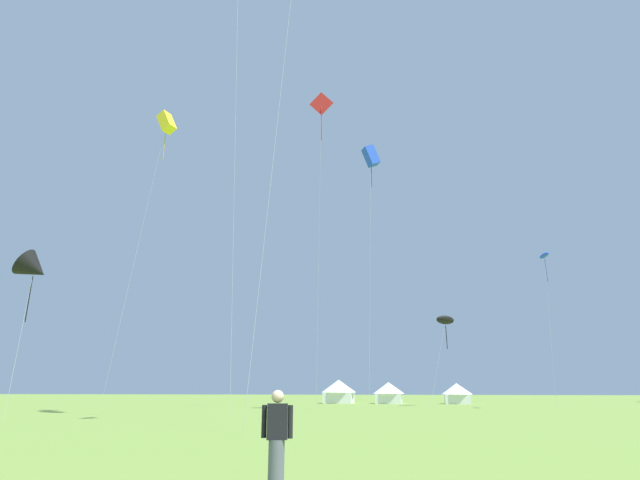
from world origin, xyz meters
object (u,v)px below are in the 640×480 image
kite_black_parafoil (445,320)px  kite_yellow_box (166,123)px  festival_tent_right (457,392)px  festival_tent_left (389,392)px  festival_tent_center (339,390)px  kite_black_delta (34,268)px  kite_blue_parafoil (544,256)px  kite_blue_box (371,157)px  kite_red_diamond (321,108)px  person_spectator (277,443)px

kite_black_parafoil → kite_yellow_box: 37.70m
festival_tent_right → festival_tent_left: bearing=180.0°
festival_tent_center → kite_yellow_box: bearing=-104.5°
kite_black_delta → kite_black_parafoil: kite_black_parafoil is taller
kite_yellow_box → kite_blue_parafoil: size_ratio=1.67×
kite_blue_box → festival_tent_left: bearing=92.0°
kite_black_delta → kite_red_diamond: size_ratio=0.28×
kite_black_delta → kite_red_diamond: bearing=64.2°
kite_blue_parafoil → kite_red_diamond: bearing=-176.2°
festival_tent_left → person_spectator: bearing=-87.8°
festival_tent_center → festival_tent_left: festival_tent_center is taller
kite_blue_parafoil → festival_tent_left: (-17.43, 18.49, -13.16)m
kite_black_delta → festival_tent_center: 47.36m
kite_yellow_box → kite_blue_box: bearing=31.1°
kite_black_delta → festival_tent_right: (26.48, 45.60, -7.25)m
festival_tent_left → festival_tent_right: festival_tent_left is taller
kite_black_parafoil → festival_tent_center: bearing=146.1°
kite_black_delta → festival_tent_right: 53.22m
person_spectator → kite_black_delta: bearing=141.3°
festival_tent_center → festival_tent_left: size_ratio=1.13×
kite_black_parafoil → festival_tent_center: size_ratio=2.17×
kite_yellow_box → kite_black_parafoil: bearing=47.3°
kite_yellow_box → festival_tent_left: bearing=65.7°
kite_black_parafoil → person_spectator: size_ratio=5.98×
kite_black_parafoil → kite_blue_box: 22.21m
kite_black_delta → festival_tent_left: bearing=68.9°
kite_black_delta → kite_red_diamond: kite_red_diamond is taller
festival_tent_right → festival_tent_center: bearing=180.0°
kite_black_delta → kite_yellow_box: (1.62, 10.30, 15.42)m
kite_black_parafoil → festival_tent_right: kite_black_parafoil is taller
kite_black_parafoil → kite_yellow_box: (-23.62, -25.58, 14.45)m
kite_blue_parafoil → festival_tent_right: kite_blue_parafoil is taller
person_spectator → festival_tent_center: (-9.17, 61.55, 0.87)m
kite_black_parafoil → kite_red_diamond: (-12.87, -10.27, 23.87)m
person_spectator → kite_yellow_box: bearing=124.9°
kite_blue_box → kite_blue_parafoil: size_ratio=1.67×
kite_blue_parafoil → festival_tent_left: bearing=133.3°
festival_tent_center → festival_tent_right: 15.73m
kite_blue_parafoil → kite_blue_box: bearing=-158.1°
person_spectator → festival_tent_left: bearing=92.2°
kite_blue_parafoil → festival_tent_center: size_ratio=3.16×
kite_blue_parafoil → festival_tent_center: bearing=142.7°
kite_blue_box → festival_tent_right: 34.81m
kite_yellow_box → kite_black_delta: bearing=-98.9°
kite_black_parafoil → kite_blue_parafoil: bearing=-41.9°
kite_black_parafoil → kite_blue_parafoil: 14.05m
person_spectator → kite_red_diamond: bearing=100.3°
festival_tent_right → kite_yellow_box: bearing=-125.2°
kite_yellow_box → festival_tent_center: 42.79m
kite_blue_parafoil → person_spectator: bearing=-109.3°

